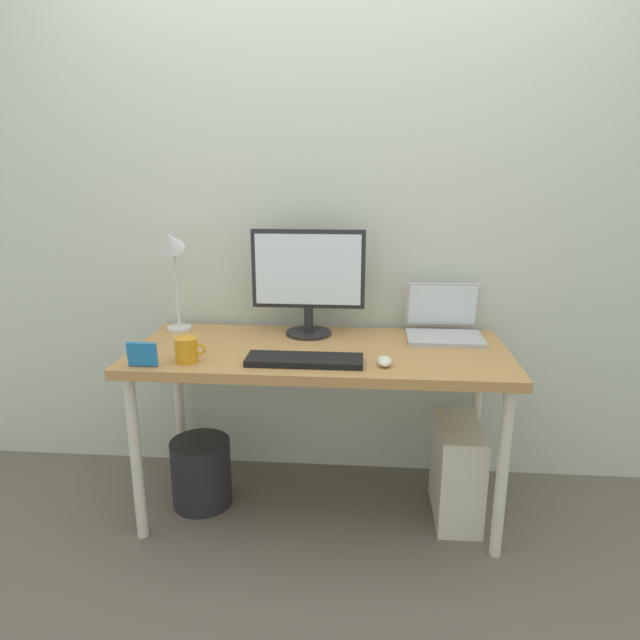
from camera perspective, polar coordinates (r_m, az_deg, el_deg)
The scene contains 12 objects.
ground_plane at distance 2.61m, azimuth 0.00°, elevation -18.44°, with size 6.00×6.00×0.00m, color #665B51.
back_wall at distance 2.56m, azimuth 0.72°, elevation 11.94°, with size 4.40×0.04×2.60m, color silver.
desk at distance 2.31m, azimuth 0.00°, elevation -4.42°, with size 1.52×0.65×0.74m.
monitor at distance 2.41m, azimuth -1.20°, elevation 4.45°, with size 0.49×0.20×0.46m.
laptop at distance 2.48m, azimuth 12.49°, elevation -0.39°, with size 0.32×0.27×0.23m.
desk_lamp at distance 2.53m, azimuth -14.84°, elevation 6.20°, with size 0.11×0.16×0.47m.
keyboard at distance 2.11m, azimuth -1.58°, elevation -4.10°, with size 0.44×0.14×0.02m, color black.
mouse at distance 2.10m, azimuth 6.60°, elevation -4.19°, with size 0.06×0.09×0.03m, color silver.
coffee_mug at distance 2.18m, azimuth -13.45°, elevation -2.97°, with size 0.12×0.08×0.09m.
photo_frame at distance 2.17m, azimuth -17.67°, elevation -3.35°, with size 0.11×0.02×0.09m, color #1E72BF.
computer_tower at distance 2.52m, azimuth 13.77°, elevation -14.70°, with size 0.18×0.36×0.42m, color silver.
wastebasket at distance 2.61m, azimuth -12.00°, elevation -14.95°, with size 0.26×0.26×0.30m, color #232328.
Camera 1 is at (0.18, -2.16, 1.45)m, focal length 31.39 mm.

